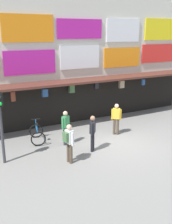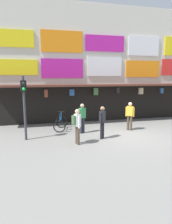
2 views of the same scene
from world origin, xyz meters
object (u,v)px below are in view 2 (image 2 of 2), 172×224
at_px(traffic_light_near, 24,98).
at_px(pedestrian_in_green, 82,117).
at_px(pedestrian_in_yellow, 77,124).
at_px(bicycle_parked, 60,124).
at_px(pedestrian_in_blue, 102,121).
at_px(pedestrian_in_purple, 130,115).

xyz_separation_m(traffic_light_near, pedestrian_in_green, (3.04, 0.54, -1.19)).
height_order(traffic_light_near, pedestrian_in_yellow, traffic_light_near).
bearing_deg(bicycle_parked, pedestrian_in_blue, -49.49).
bearing_deg(pedestrian_in_yellow, bicycle_parked, 99.57).
bearing_deg(pedestrian_in_purple, traffic_light_near, -175.20).
xyz_separation_m(pedestrian_in_purple, pedestrian_in_green, (-2.88, 0.04, 0.00)).
bearing_deg(pedestrian_in_blue, pedestrian_in_yellow, -158.56).
bearing_deg(pedestrian_in_blue, traffic_light_near, 169.45).
xyz_separation_m(bicycle_parked, pedestrian_in_green, (1.12, -0.97, 0.55)).
distance_m(pedestrian_in_purple, pedestrian_in_yellow, 3.95).
bearing_deg(traffic_light_near, pedestrian_in_yellow, -28.03).
bearing_deg(pedestrian_in_green, pedestrian_in_yellow, -109.86).
bearing_deg(pedestrian_in_purple, pedestrian_in_blue, -150.22).
bearing_deg(traffic_light_near, bicycle_parked, 38.17).
xyz_separation_m(pedestrian_in_blue, pedestrian_in_purple, (2.11, 1.21, 0.00)).
bearing_deg(pedestrian_in_blue, bicycle_parked, 130.51).
relative_size(pedestrian_in_purple, pedestrian_in_yellow, 1.00).
relative_size(traffic_light_near, pedestrian_in_yellow, 1.90).
distance_m(pedestrian_in_blue, pedestrian_in_purple, 2.43).
bearing_deg(pedestrian_in_yellow, traffic_light_near, 151.97).
bearing_deg(pedestrian_in_blue, pedestrian_in_green, 121.70).
bearing_deg(pedestrian_in_green, pedestrian_in_purple, -0.85).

